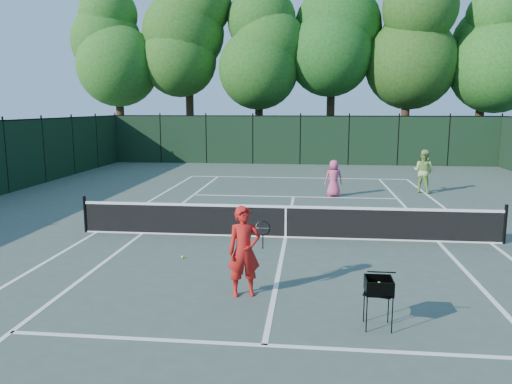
# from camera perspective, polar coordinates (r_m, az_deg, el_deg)

# --- Properties ---
(ground) EXTENTS (90.00, 90.00, 0.00)m
(ground) POSITION_cam_1_polar(r_m,az_deg,el_deg) (13.96, 3.39, -5.22)
(ground) COLOR #404E44
(ground) RESTS_ON ground
(sideline_doubles_left) EXTENTS (0.10, 23.77, 0.01)m
(sideline_doubles_left) POSITION_cam_1_polar(r_m,az_deg,el_deg) (15.23, -17.75, -4.39)
(sideline_doubles_left) COLOR white
(sideline_doubles_left) RESTS_ON ground
(sideline_doubles_right) EXTENTS (0.10, 23.77, 0.01)m
(sideline_doubles_right) POSITION_cam_1_polar(r_m,az_deg,el_deg) (14.76, 25.27, -5.31)
(sideline_doubles_right) COLOR white
(sideline_doubles_right) RESTS_ON ground
(sideline_singles_left) EXTENTS (0.10, 23.77, 0.01)m
(sideline_singles_left) POSITION_cam_1_polar(r_m,az_deg,el_deg) (14.74, -12.85, -4.64)
(sideline_singles_left) COLOR white
(sideline_singles_left) RESTS_ON ground
(sideline_singles_right) EXTENTS (0.10, 23.77, 0.01)m
(sideline_singles_right) POSITION_cam_1_polar(r_m,az_deg,el_deg) (14.37, 20.08, -5.36)
(sideline_singles_right) COLOR white
(sideline_singles_right) RESTS_ON ground
(baseline_far) EXTENTS (10.97, 0.10, 0.01)m
(baseline_far) POSITION_cam_1_polar(r_m,az_deg,el_deg) (25.62, 4.73, 1.63)
(baseline_far) COLOR white
(baseline_far) RESTS_ON ground
(service_line_near) EXTENTS (8.23, 0.10, 0.01)m
(service_line_near) POSITION_cam_1_polar(r_m,az_deg,el_deg) (7.96, 0.97, -17.10)
(service_line_near) COLOR white
(service_line_near) RESTS_ON ground
(service_line_far) EXTENTS (8.23, 0.10, 0.01)m
(service_line_far) POSITION_cam_1_polar(r_m,az_deg,el_deg) (20.21, 4.31, -0.54)
(service_line_far) COLOR white
(service_line_far) RESTS_ON ground
(center_service_line) EXTENTS (0.10, 12.80, 0.01)m
(center_service_line) POSITION_cam_1_polar(r_m,az_deg,el_deg) (13.96, 3.39, -5.20)
(center_service_line) COLOR white
(center_service_line) RESTS_ON ground
(tennis_net) EXTENTS (11.69, 0.09, 1.06)m
(tennis_net) POSITION_cam_1_polar(r_m,az_deg,el_deg) (13.85, 3.41, -3.31)
(tennis_net) COLOR black
(tennis_net) RESTS_ON ground
(fence_far) EXTENTS (24.00, 0.05, 3.00)m
(fence_far) POSITION_cam_1_polar(r_m,az_deg,el_deg) (31.55, 5.08, 5.88)
(fence_far) COLOR black
(fence_far) RESTS_ON ground
(tree_0) EXTENTS (6.40, 6.40, 13.14)m
(tree_0) POSITION_cam_1_polar(r_m,az_deg,el_deg) (37.82, -15.61, 16.31)
(tree_0) COLOR black
(tree_0) RESTS_ON ground
(tree_1) EXTENTS (6.80, 6.80, 13.98)m
(tree_1) POSITION_cam_1_polar(r_m,az_deg,el_deg) (36.87, -7.75, 17.59)
(tree_1) COLOR black
(tree_1) RESTS_ON ground
(tree_2) EXTENTS (6.00, 6.00, 12.40)m
(tree_2) POSITION_cam_1_polar(r_m,az_deg,el_deg) (35.70, 0.35, 16.37)
(tree_2) COLOR black
(tree_2) RESTS_ON ground
(tree_3) EXTENTS (7.00, 7.00, 14.45)m
(tree_3) POSITION_cam_1_polar(r_m,az_deg,el_deg) (36.21, 8.75, 18.21)
(tree_3) COLOR black
(tree_3) RESTS_ON ground
(tree_4) EXTENTS (6.20, 6.20, 12.97)m
(tree_4) POSITION_cam_1_polar(r_m,az_deg,el_deg) (35.94, 17.10, 16.58)
(tree_4) COLOR black
(tree_4) RESTS_ON ground
(tree_5) EXTENTS (5.80, 5.80, 12.23)m
(tree_5) POSITION_cam_1_polar(r_m,az_deg,el_deg) (37.57, 24.70, 15.16)
(tree_5) COLOR black
(tree_5) RESTS_ON ground
(coach) EXTENTS (0.84, 0.83, 1.75)m
(coach) POSITION_cam_1_polar(r_m,az_deg,el_deg) (9.57, -1.36, -6.77)
(coach) COLOR red
(coach) RESTS_ON ground
(player_pink) EXTENTS (0.81, 0.61, 1.49)m
(player_pink) POSITION_cam_1_polar(r_m,az_deg,el_deg) (20.39, 8.87, 1.57)
(player_pink) COLOR #CD4872
(player_pink) RESTS_ON ground
(player_green) EXTENTS (1.12, 1.08, 1.82)m
(player_green) POSITION_cam_1_polar(r_m,az_deg,el_deg) (22.21, 18.59, 2.27)
(player_green) COLOR #8CB95C
(player_green) RESTS_ON ground
(ball_hopper) EXTENTS (0.55, 0.55, 0.85)m
(ball_hopper) POSITION_cam_1_polar(r_m,az_deg,el_deg) (8.50, 13.86, -10.43)
(ball_hopper) COLOR black
(ball_hopper) RESTS_ON ground
(loose_ball_midcourt) EXTENTS (0.07, 0.07, 0.07)m
(loose_ball_midcourt) POSITION_cam_1_polar(r_m,az_deg,el_deg) (12.21, -8.40, -7.35)
(loose_ball_midcourt) COLOR #CFE82F
(loose_ball_midcourt) RESTS_ON ground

